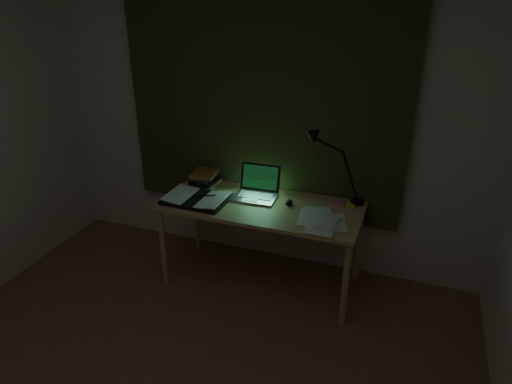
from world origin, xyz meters
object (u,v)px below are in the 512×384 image
desk (261,244)px  laptop (255,185)px  book_stack (204,178)px  loose_papers (321,220)px  open_textbook (197,198)px  desk_lamp (361,168)px

desk → laptop: size_ratio=4.05×
book_stack → loose_papers: book_stack is taller
desk → open_textbook: open_textbook is taller
laptop → book_stack: laptop is taller
desk → open_textbook: bearing=-167.5°
loose_papers → desk_lamp: (0.19, 0.35, 0.27)m
book_stack → desk_lamp: (1.21, 0.07, 0.22)m
book_stack → desk: bearing=-19.0°
open_textbook → loose_papers: bearing=1.4°
laptop → open_textbook: bearing=-157.0°
desk_lamp → laptop: bearing=-168.7°
desk → laptop: laptop is taller
open_textbook → loose_papers: size_ratio=1.43×
desk → book_stack: bearing=161.0°
open_textbook → desk_lamp: desk_lamp is taller
desk → loose_papers: loose_papers is taller
laptop → open_textbook: (-0.39, -0.18, -0.10)m
laptop → loose_papers: 0.59m
desk → laptop: (-0.08, 0.08, 0.45)m
laptop → desk_lamp: desk_lamp is taller
book_stack → open_textbook: bearing=-75.4°
laptop → book_stack: (-0.47, 0.11, -0.06)m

